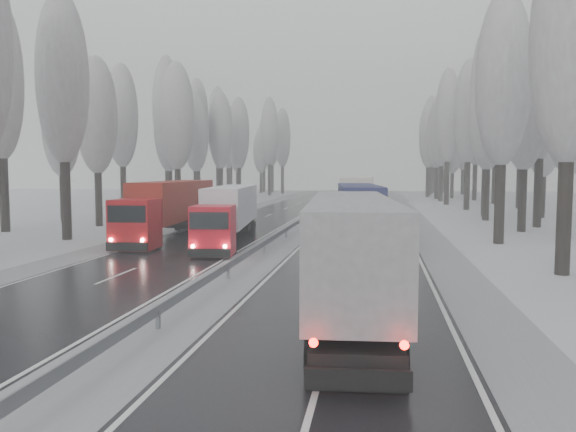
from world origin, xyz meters
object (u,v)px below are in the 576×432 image
(truck_cream_box, at_px, (359,195))
(truck_red_red, at_px, (170,205))
(truck_blue_box, at_px, (358,209))
(truck_red_white, at_px, (230,210))
(truck_grey_tarp, at_px, (350,245))
(box_truck_distant, at_px, (362,192))

(truck_cream_box, relative_size, truck_red_red, 1.05)
(truck_blue_box, distance_m, truck_red_white, 8.67)
(truck_blue_box, xyz_separation_m, truck_cream_box, (-0.47, 16.26, 0.22))
(truck_red_white, relative_size, truck_red_red, 0.92)
(truck_blue_box, height_order, truck_cream_box, truck_cream_box)
(truck_grey_tarp, distance_m, truck_red_red, 23.86)
(truck_blue_box, distance_m, truck_red_red, 13.38)
(truck_grey_tarp, relative_size, truck_red_red, 0.97)
(truck_grey_tarp, relative_size, truck_blue_box, 1.01)
(box_truck_distant, distance_m, truck_red_white, 56.63)
(truck_blue_box, bearing_deg, truck_cream_box, 86.39)
(truck_red_white, bearing_deg, truck_grey_tarp, -70.24)
(box_truck_distant, relative_size, truck_red_white, 0.51)
(truck_grey_tarp, relative_size, box_truck_distant, 2.05)
(truck_grey_tarp, height_order, truck_cream_box, truck_cream_box)
(truck_grey_tarp, height_order, truck_blue_box, truck_grey_tarp)
(truck_blue_box, bearing_deg, truck_red_red, 173.98)
(truck_blue_box, distance_m, box_truck_distant, 54.83)
(truck_blue_box, height_order, truck_red_white, truck_blue_box)
(truck_grey_tarp, xyz_separation_m, truck_blue_box, (-0.44, 19.27, -0.02))
(truck_grey_tarp, bearing_deg, truck_red_white, 112.53)
(box_truck_distant, bearing_deg, truck_red_white, -103.00)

